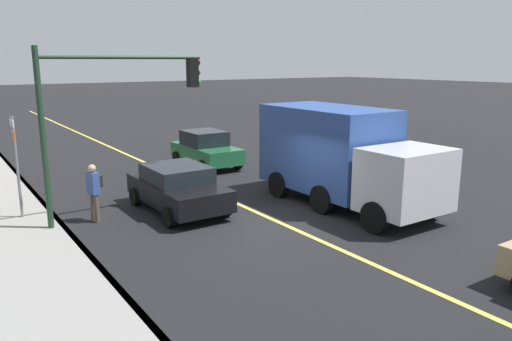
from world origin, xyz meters
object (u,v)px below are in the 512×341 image
car_black (178,187)px  truck_blue (342,155)px  car_green (206,149)px  pedestrian_with_backpack (94,188)px  traffic_light_mast (114,102)px  street_sign_post (16,161)px

car_black → truck_blue: bearing=-116.0°
car_green → truck_blue: (-7.91, -0.85, 0.88)m
pedestrian_with_backpack → traffic_light_mast: 2.64m
traffic_light_mast → truck_blue: bearing=-109.6°
pedestrian_with_backpack → car_green: bearing=-51.3°
truck_blue → pedestrian_with_backpack: truck_blue is taller
car_black → truck_blue: truck_blue is taller
truck_blue → pedestrian_with_backpack: size_ratio=3.78×
truck_blue → car_black: bearing=64.0°
car_black → truck_blue: (-2.35, -4.83, 0.92)m
car_green → truck_blue: 8.00m
truck_blue → traffic_light_mast: (2.38, 6.71, 1.88)m
traffic_light_mast → car_black: bearing=-91.0°
car_green → pedestrian_with_backpack: 8.35m
car_green → street_sign_post: (-4.01, 8.35, 1.04)m
car_black → street_sign_post: (1.55, 4.37, 1.09)m
truck_blue → street_sign_post: truck_blue is taller
truck_blue → traffic_light_mast: bearing=70.4°
traffic_light_mast → street_sign_post: traffic_light_mast is taller
traffic_light_mast → street_sign_post: bearing=58.6°
car_green → street_sign_post: size_ratio=1.23×
truck_blue → street_sign_post: size_ratio=2.09×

